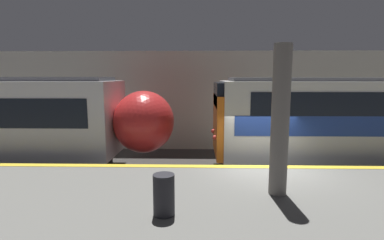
{
  "coord_description": "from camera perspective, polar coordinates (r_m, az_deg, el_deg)",
  "views": [
    {
      "loc": [
        -2.12,
        -9.27,
        3.86
      ],
      "look_at": [
        -2.38,
        1.03,
        2.37
      ],
      "focal_mm": 28.0,
      "sensor_mm": 36.0,
      "label": 1
    }
  ],
  "objects": [
    {
      "name": "ground_plane",
      "position": [
        10.27,
        13.7,
        -14.11
      ],
      "size": [
        120.0,
        120.0,
        0.0
      ],
      "primitive_type": "plane",
      "color": "#33302D"
    },
    {
      "name": "platform",
      "position": [
        7.79,
        17.98,
        -17.5
      ],
      "size": [
        40.0,
        5.12,
        1.07
      ],
      "color": "slate",
      "rests_on": "ground"
    },
    {
      "name": "station_rear_barrier",
      "position": [
        15.98,
        9.1,
        3.58
      ],
      "size": [
        50.0,
        0.15,
        5.19
      ],
      "color": "#B2AD9E",
      "rests_on": "ground"
    },
    {
      "name": "support_pillar_near",
      "position": [
        7.28,
        16.45,
        -0.2
      ],
      "size": [
        0.42,
        0.42,
        3.55
      ],
      "color": "slate",
      "rests_on": "platform"
    },
    {
      "name": "trash_bin",
      "position": [
        6.29,
        -5.38,
        -13.98
      ],
      "size": [
        0.44,
        0.44,
        0.85
      ],
      "color": "#232328",
      "rests_on": "platform"
    }
  ]
}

